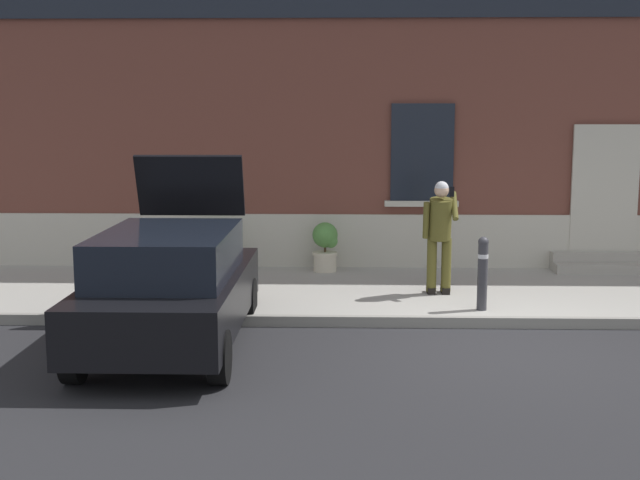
{
  "coord_description": "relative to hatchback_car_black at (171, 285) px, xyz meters",
  "views": [
    {
      "loc": [
        -1.94,
        -10.36,
        2.96
      ],
      "look_at": [
        -2.28,
        1.6,
        1.1
      ],
      "focal_mm": 47.53,
      "sensor_mm": 36.0,
      "label": 1
    }
  ],
  "objects": [
    {
      "name": "curb_edge",
      "position": [
        4.07,
        1.11,
        -0.72
      ],
      "size": [
        24.0,
        0.12,
        0.15
      ],
      "primitive_type": "cube",
      "color": "gray",
      "rests_on": "ground"
    },
    {
      "name": "building_facade",
      "position": [
        4.08,
        5.46,
        2.93
      ],
      "size": [
        24.0,
        1.52,
        7.5
      ],
      "color": "brown",
      "rests_on": "ground"
    },
    {
      "name": "bollard_near_person",
      "position": [
        4.08,
        1.52,
        -0.09
      ],
      "size": [
        0.15,
        0.15,
        1.04
      ],
      "color": "#333338",
      "rests_on": "sidewalk"
    },
    {
      "name": "sidewalk",
      "position": [
        4.07,
        2.97,
        -0.72
      ],
      "size": [
        24.0,
        3.6,
        0.15
      ],
      "primitive_type": "cube",
      "color": "#99968E",
      "rests_on": "ground"
    },
    {
      "name": "hatchback_car_black",
      "position": [
        0.0,
        0.0,
        0.0
      ],
      "size": [
        1.79,
        4.07,
        2.34
      ],
      "color": "black",
      "rests_on": "ground"
    },
    {
      "name": "planter_charcoal",
      "position": [
        -0.12,
        4.34,
        -0.19
      ],
      "size": [
        0.44,
        0.44,
        0.86
      ],
      "color": "#2D2D30",
      "rests_on": "sidewalk"
    },
    {
      "name": "ground_plane",
      "position": [
        4.07,
        0.17,
        -0.8
      ],
      "size": [
        80.0,
        80.0,
        0.0
      ],
      "primitive_type": "plane",
      "color": "#232326"
    },
    {
      "name": "person_on_phone",
      "position": [
        3.59,
        2.5,
        0.35
      ],
      "size": [
        0.51,
        0.51,
        1.74
      ],
      "rotation": [
        0.0,
        0.0,
        -0.11
      ],
      "color": "#514C1E",
      "rests_on": "sidewalk"
    },
    {
      "name": "entrance_stoop",
      "position": [
        6.71,
        4.5,
        -0.52
      ],
      "size": [
        1.83,
        0.64,
        0.32
      ],
      "color": "#9E998E",
      "rests_on": "sidewalk"
    },
    {
      "name": "planter_cream",
      "position": [
        1.82,
        4.33,
        -0.19
      ],
      "size": [
        0.44,
        0.44,
        0.86
      ],
      "color": "beige",
      "rests_on": "sidewalk"
    }
  ]
}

